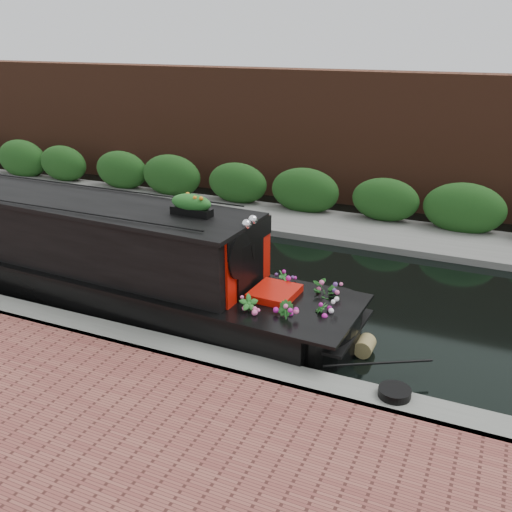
% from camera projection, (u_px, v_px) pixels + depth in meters
% --- Properties ---
extents(ground, '(80.00, 80.00, 0.00)m').
position_uv_depth(ground, '(225.00, 279.00, 12.55)').
color(ground, black).
rests_on(ground, ground).
extents(near_bank_coping, '(40.00, 0.60, 0.50)m').
position_uv_depth(near_bank_coping, '(137.00, 350.00, 9.75)').
color(near_bank_coping, slate).
rests_on(near_bank_coping, ground).
extents(far_bank_path, '(40.00, 2.40, 0.34)m').
position_uv_depth(far_bank_path, '(292.00, 224.00, 16.11)').
color(far_bank_path, slate).
rests_on(far_bank_path, ground).
extents(far_hedge, '(40.00, 1.10, 2.80)m').
position_uv_depth(far_hedge, '(303.00, 215.00, 16.88)').
color(far_hedge, '#1B4316').
rests_on(far_hedge, ground).
extents(far_brick_wall, '(40.00, 1.00, 8.00)m').
position_uv_depth(far_brick_wall, '(325.00, 198.00, 18.66)').
color(far_brick_wall, '#4D281A').
rests_on(far_brick_wall, ground).
extents(narrowboat, '(11.25, 2.44, 2.63)m').
position_uv_depth(narrowboat, '(79.00, 258.00, 11.61)').
color(narrowboat, black).
rests_on(narrowboat, ground).
extents(rope_fender, '(0.30, 0.38, 0.30)m').
position_uv_depth(rope_fender, '(365.00, 346.00, 9.58)').
color(rope_fender, olive).
rests_on(rope_fender, ground).
extents(coiled_mooring_rope, '(0.47, 0.47, 0.12)m').
position_uv_depth(coiled_mooring_rope, '(395.00, 392.00, 8.07)').
color(coiled_mooring_rope, black).
rests_on(coiled_mooring_rope, near_bank_coping).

